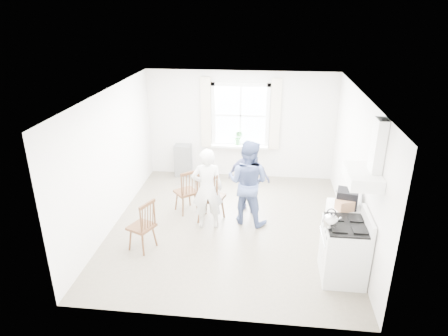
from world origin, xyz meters
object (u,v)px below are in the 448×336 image
Objects in this scene: gas_stove at (344,250)px; stereo_stack at (347,198)px; person_left at (207,189)px; person_mid at (248,182)px; windsor_chair_c at (145,221)px; person_right at (249,179)px; low_cabinet at (341,229)px; windsor_chair_a at (188,187)px; windsor_chair_b at (209,192)px.

stereo_stack is (0.09, 0.67, 0.57)m from gas_stove.
person_mid is at bearing -167.73° from person_left.
person_mid is (0.75, 0.29, 0.04)m from person_left.
person_right is at bearing 44.04° from windsor_chair_c.
low_cabinet is 3.07m from windsor_chair_a.
person_mid reaches higher than windsor_chair_c.
person_right reaches higher than low_cabinet.
windsor_chair_b is at bearing 32.04° from person_mid.
gas_stove is 0.70m from low_cabinet.
windsor_chair_b is (0.48, -0.36, 0.09)m from windsor_chair_a.
person_mid is at bearing 135.35° from gas_stove.
stereo_stack is 0.41× the size of windsor_chair_c.
low_cabinet is 0.94× the size of windsor_chair_a.
low_cabinet is 2.51m from windsor_chair_b.
stereo_stack is 0.35× the size of windsor_chair_b.
person_right is at bearing 142.07° from low_cabinet.
windsor_chair_a is at bearing 71.65° from windsor_chair_c.
stereo_stack reaches higher than low_cabinet.
person_right reaches higher than windsor_chair_a.
person_right is (-1.59, 2.00, 0.25)m from gas_stove.
person_mid reaches higher than stereo_stack.
low_cabinet is at bearing -20.50° from windsor_chair_a.
low_cabinet is at bearing 157.68° from person_left.
windsor_chair_c is at bearing 55.38° from person_mid.
gas_stove is 2.26m from person_mid.
windsor_chair_b is at bearing 163.50° from low_cabinet.
gas_stove is at bearing 155.37° from person_mid.
gas_stove is 0.88m from stereo_stack.
low_cabinet is at bearing 84.32° from gas_stove.
person_right is (1.68, 1.62, 0.15)m from windsor_chair_c.
gas_stove is at bearing -31.20° from windsor_chair_b.
windsor_chair_c is 0.65× the size of person_right.
person_left reaches higher than person_right.
person_right is at bearing -69.31° from person_mid.
windsor_chair_b is (-2.33, 1.41, 0.19)m from gas_stove.
low_cabinet is at bearing 172.36° from person_mid.
windsor_chair_a is 0.72m from person_left.
windsor_chair_a is 1.48m from windsor_chair_c.
windsor_chair_c is (-0.94, -1.04, -0.09)m from windsor_chair_b.
person_mid is 0.44m from person_right.
windsor_chair_a and windsor_chair_c have the same top height.
person_mid is (-1.68, 0.90, -0.20)m from stereo_stack.
windsor_chair_b is at bearing 50.39° from person_right.
person_left reaches higher than stereo_stack.
gas_stove reaches higher than windsor_chair_a.
person_left is (0.47, -0.49, 0.22)m from windsor_chair_a.
stereo_stack reaches higher than windsor_chair_c.
person_left is at bearing 166.36° from low_cabinet.
gas_stove is 0.66× the size of person_mid.
windsor_chair_c is at bearing 55.94° from person_right.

